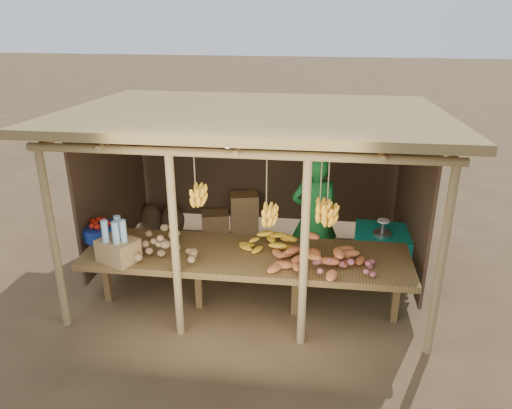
# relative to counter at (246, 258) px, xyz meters

# --- Properties ---
(ground) EXTENTS (60.00, 60.00, 0.00)m
(ground) POSITION_rel_counter_xyz_m (-0.00, 0.95, -0.74)
(ground) COLOR brown
(ground) RESTS_ON ground
(stall_structure) EXTENTS (4.70, 3.50, 2.43)m
(stall_structure) POSITION_rel_counter_xyz_m (0.02, 0.99, 1.18)
(stall_structure) COLOR #9A7E4F
(stall_structure) RESTS_ON ground
(counter) EXTENTS (3.90, 1.05, 0.80)m
(counter) POSITION_rel_counter_xyz_m (0.00, 0.00, 0.00)
(counter) COLOR brown
(counter) RESTS_ON ground
(potato_heap) EXTENTS (1.03, 0.76, 0.36)m
(potato_heap) POSITION_rel_counter_xyz_m (-0.91, -0.13, 0.24)
(potato_heap) COLOR #97744E
(potato_heap) RESTS_ON counter
(sweet_potato_heap) EXTENTS (1.11, 0.85, 0.36)m
(sweet_potato_heap) POSITION_rel_counter_xyz_m (0.85, -0.27, 0.24)
(sweet_potato_heap) COLOR #BE6231
(sweet_potato_heap) RESTS_ON counter
(onion_heap) EXTENTS (0.87, 0.67, 0.35)m
(onion_heap) POSITION_rel_counter_xyz_m (1.11, -0.27, 0.24)
(onion_heap) COLOR #B2565A
(onion_heap) RESTS_ON counter
(banana_pile) EXTENTS (0.65, 0.52, 0.35)m
(banana_pile) POSITION_rel_counter_xyz_m (0.25, 0.22, 0.23)
(banana_pile) COLOR yellow
(banana_pile) RESTS_ON counter
(tomato_basin) EXTENTS (0.46, 0.46, 0.24)m
(tomato_basin) POSITION_rel_counter_xyz_m (-1.90, 0.20, 0.16)
(tomato_basin) COLOR navy
(tomato_basin) RESTS_ON counter
(bottle_box) EXTENTS (0.52, 0.48, 0.53)m
(bottle_box) POSITION_rel_counter_xyz_m (-1.44, -0.35, 0.27)
(bottle_box) COLOR olive
(bottle_box) RESTS_ON counter
(vendor) EXTENTS (0.69, 0.50, 1.75)m
(vendor) POSITION_rel_counter_xyz_m (0.79, 1.04, 0.14)
(vendor) COLOR #19732D
(vendor) RESTS_ON ground
(tarp_crate) EXTENTS (0.86, 0.76, 0.95)m
(tarp_crate) POSITION_rel_counter_xyz_m (1.75, 0.99, -0.35)
(tarp_crate) COLOR brown
(tarp_crate) RESTS_ON ground
(carton_stack) EXTENTS (1.00, 0.45, 0.71)m
(carton_stack) POSITION_rel_counter_xyz_m (-0.51, 2.15, -0.43)
(carton_stack) COLOR olive
(carton_stack) RESTS_ON ground
(burlap_sacks) EXTENTS (0.78, 0.41, 0.55)m
(burlap_sacks) POSITION_rel_counter_xyz_m (-1.75, 2.15, -0.50)
(burlap_sacks) COLOR #4A3422
(burlap_sacks) RESTS_ON ground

